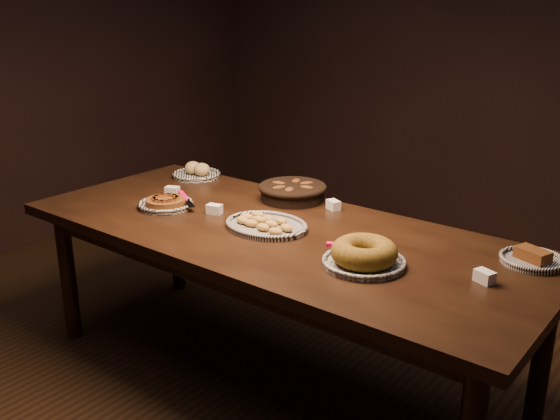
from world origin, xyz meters
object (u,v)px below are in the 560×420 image
Objects in this scene: apple_tart_plate at (166,203)px; madeleine_platter at (266,224)px; buffet_table at (276,244)px; bundt_cake_plate at (364,255)px.

madeleine_platter is (0.57, 0.07, -0.00)m from apple_tart_plate.
apple_tart_plate is at bearing -171.08° from buffet_table.
madeleine_platter is at bearing 153.44° from bundt_cake_plate.
bundt_cake_plate is at bearing 4.78° from madeleine_platter.
buffet_table is at bearing 43.87° from madeleine_platter.
apple_tart_plate reaches higher than buffet_table.
buffet_table is 0.62m from apple_tart_plate.
bundt_cake_plate is (0.51, -0.11, 0.12)m from buffet_table.
bundt_cake_plate reaches higher than buffet_table.
buffet_table is 7.82× the size of apple_tart_plate.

